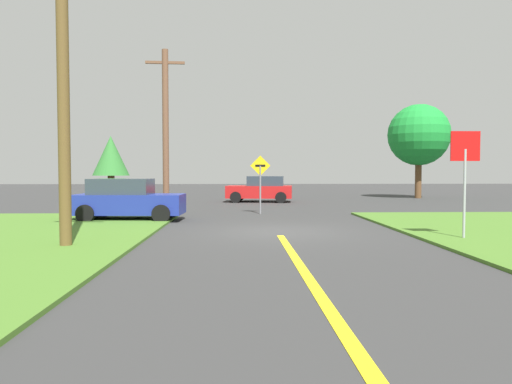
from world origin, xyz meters
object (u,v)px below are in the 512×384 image
car_approaching_junction (261,189)px  pine_tree_center (111,156)px  utility_pole_near (63,72)px  direction_sign (260,178)px  utility_pole_mid (166,129)px  stop_sign (465,163)px  oak_tree_left (419,135)px  parked_car_near_building (127,200)px

car_approaching_junction → pine_tree_center: bearing=-7.4°
utility_pole_near → direction_sign: (5.22, 9.45, -2.68)m
utility_pole_near → utility_pole_mid: utility_pole_near is taller
utility_pole_mid → direction_sign: (4.37, -1.08, -2.27)m
stop_sign → oak_tree_left: oak_tree_left is taller
utility_pole_near → car_approaching_junction: bearing=72.5°
direction_sign → pine_tree_center: size_ratio=0.61×
utility_pole_near → utility_pole_mid: (0.85, 10.53, -0.41)m
stop_sign → direction_sign: (-5.18, 8.52, -0.50)m
utility_pole_near → pine_tree_center: (-4.35, 20.47, -1.37)m
stop_sign → utility_pole_mid: bearing=-44.9°
stop_sign → utility_pole_near: size_ratio=0.36×
stop_sign → car_approaching_junction: (-4.75, 16.97, -1.32)m
stop_sign → car_approaching_junction: bearing=-74.2°
utility_pole_near → oak_tree_left: utility_pole_near is taller
stop_sign → pine_tree_center: size_ratio=0.69×
car_approaching_junction → parked_car_near_building: size_ratio=1.02×
parked_car_near_building → direction_sign: bearing=30.5°
car_approaching_junction → utility_pole_mid: size_ratio=0.57×
parked_car_near_building → pine_tree_center: bearing=109.8°
direction_sign → car_approaching_junction: bearing=87.0°
utility_pole_mid → utility_pole_near: bearing=-94.6°
stop_sign → direction_sign: stop_sign is taller
oak_tree_left → pine_tree_center: bearing=-176.6°
utility_pole_mid → direction_sign: bearing=-13.9°
stop_sign → direction_sign: size_ratio=1.14×
stop_sign → parked_car_near_building: (-10.45, 5.71, -1.32)m
stop_sign → parked_car_near_building: 11.99m
parked_car_near_building → direction_sign: 6.02m
car_approaching_junction → oak_tree_left: size_ratio=0.64×
car_approaching_junction → utility_pole_mid: (-4.81, -7.37, 3.09)m
car_approaching_junction → utility_pole_near: size_ratio=0.51×
stop_sign → oak_tree_left: 22.02m
car_approaching_junction → direction_sign: direction_sign is taller
utility_pole_near → pine_tree_center: size_ratio=1.94×
oak_tree_left → pine_tree_center: 21.60m
utility_pole_near → direction_sign: size_ratio=3.20×
utility_pole_near → pine_tree_center: bearing=102.0°
oak_tree_left → direction_sign: bearing=-134.1°
stop_sign → pine_tree_center: (-14.75, 19.53, 0.81)m
direction_sign → oak_tree_left: oak_tree_left is taller
utility_pole_near → pine_tree_center: utility_pole_near is taller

